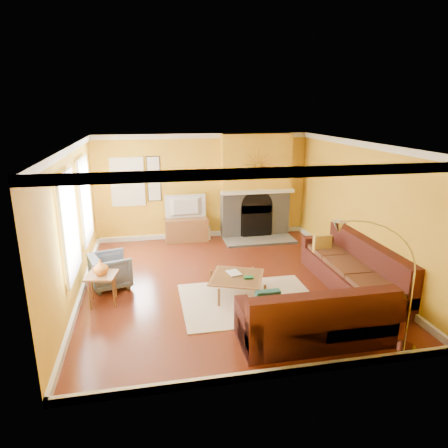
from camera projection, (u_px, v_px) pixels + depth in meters
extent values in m
cube|color=maroon|center=(226.00, 282.00, 7.91)|extent=(5.50, 6.00, 0.02)
cube|color=white|center=(226.00, 143.00, 7.15)|extent=(5.50, 6.00, 0.02)
cube|color=yellow|center=(203.00, 187.00, 10.37)|extent=(5.50, 0.02, 2.70)
cube|color=yellow|center=(277.00, 282.00, 4.70)|extent=(5.50, 0.02, 2.70)
cube|color=yellow|center=(73.00, 224.00, 7.02)|extent=(0.02, 6.00, 2.70)
cube|color=yellow|center=(360.00, 209.00, 8.05)|extent=(0.02, 6.00, 2.70)
cube|color=white|center=(84.00, 200.00, 8.20)|extent=(0.06, 1.22, 1.72)
cube|color=white|center=(68.00, 226.00, 6.42)|extent=(0.06, 1.22, 1.72)
cube|color=white|center=(128.00, 182.00, 9.91)|extent=(0.82, 0.06, 1.22)
cube|color=white|center=(154.00, 179.00, 10.02)|extent=(0.34, 0.04, 1.14)
cube|color=white|center=(258.00, 192.00, 10.22)|extent=(1.92, 0.22, 0.08)
cube|color=gray|center=(260.00, 241.00, 10.27)|extent=(1.80, 0.70, 0.06)
cube|color=beige|center=(249.00, 301.00, 7.13)|extent=(2.40, 1.80, 0.02)
cube|color=brown|center=(186.00, 229.00, 10.30)|extent=(1.08, 0.49, 0.60)
imported|color=black|center=(186.00, 207.00, 10.13)|extent=(1.04, 0.14, 0.60)
cube|color=white|center=(204.00, 232.00, 10.51)|extent=(0.32, 0.32, 0.32)
imported|color=slate|center=(110.00, 271.00, 7.62)|extent=(0.89, 0.88, 0.66)
imported|color=orange|center=(101.00, 267.00, 6.87)|extent=(0.31, 0.31, 0.27)
imported|color=white|center=(228.00, 274.00, 7.35)|extent=(0.28, 0.34, 0.03)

